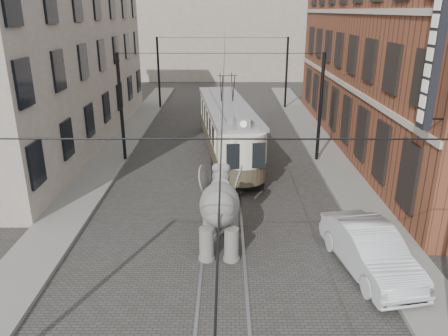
{
  "coord_description": "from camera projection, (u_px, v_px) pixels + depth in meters",
  "views": [
    {
      "loc": [
        0.08,
        -17.29,
        8.06
      ],
      "look_at": [
        0.01,
        -0.87,
        2.1
      ],
      "focal_mm": 34.96,
      "sensor_mm": 36.0,
      "label": 1
    }
  ],
  "objects": [
    {
      "name": "tram_rails",
      "position": [
        224.0,
        206.0,
        19.0
      ],
      "size": [
        1.54,
        80.0,
        0.02
      ],
      "primitive_type": null,
      "color": "slate",
      "rests_on": "ground"
    },
    {
      "name": "distant_block",
      "position": [
        225.0,
        19.0,
        54.21
      ],
      "size": [
        28.0,
        10.0,
        14.0
      ],
      "primitive_type": "cube",
      "color": "gray",
      "rests_on": "ground"
    },
    {
      "name": "ground",
      "position": [
        224.0,
        206.0,
        19.0
      ],
      "size": [
        120.0,
        120.0,
        0.0
      ],
      "primitive_type": "plane",
      "color": "#3B3936"
    },
    {
      "name": "brick_building",
      "position": [
        413.0,
        48.0,
        25.37
      ],
      "size": [
        8.0,
        26.0,
        12.0
      ],
      "primitive_type": "cube",
      "color": "brown",
      "rests_on": "ground"
    },
    {
      "name": "tram",
      "position": [
        227.0,
        116.0,
        25.08
      ],
      "size": [
        3.9,
        11.97,
        4.66
      ],
      "primitive_type": null,
      "rotation": [
        0.0,
        0.0,
        0.13
      ],
      "color": "beige",
      "rests_on": "ground"
    },
    {
      "name": "catenary",
      "position": [
        220.0,
        113.0,
        22.68
      ],
      "size": [
        11.0,
        30.2,
        6.0
      ],
      "primitive_type": null,
      "color": "black",
      "rests_on": "ground"
    },
    {
      "name": "elephant",
      "position": [
        220.0,
        214.0,
        15.3
      ],
      "size": [
        2.46,
        4.36,
        2.64
      ],
      "primitive_type": null,
      "rotation": [
        0.0,
        0.0,
        -0.02
      ],
      "color": "slate",
      "rests_on": "ground"
    },
    {
      "name": "sidewalk_left",
      "position": [
        75.0,
        205.0,
        19.0
      ],
      "size": [
        2.0,
        60.0,
        0.15
      ],
      "primitive_type": "cube",
      "color": "slate",
      "rests_on": "ground"
    },
    {
      "name": "stucco_building",
      "position": [
        46.0,
        63.0,
        26.74
      ],
      "size": [
        7.0,
        24.0,
        10.0
      ],
      "primitive_type": "cube",
      "color": "gray",
      "rests_on": "ground"
    },
    {
      "name": "parked_car",
      "position": [
        370.0,
        250.0,
        14.07
      ],
      "size": [
        2.45,
        4.86,
        1.53
      ],
      "primitive_type": "imported",
      "rotation": [
        0.0,
        0.0,
        0.18
      ],
      "color": "silver",
      "rests_on": "ground"
    },
    {
      "name": "sidewalk_right",
      "position": [
        362.0,
        205.0,
        18.95
      ],
      "size": [
        2.0,
        60.0,
        0.15
      ],
      "primitive_type": "cube",
      "color": "slate",
      "rests_on": "ground"
    }
  ]
}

